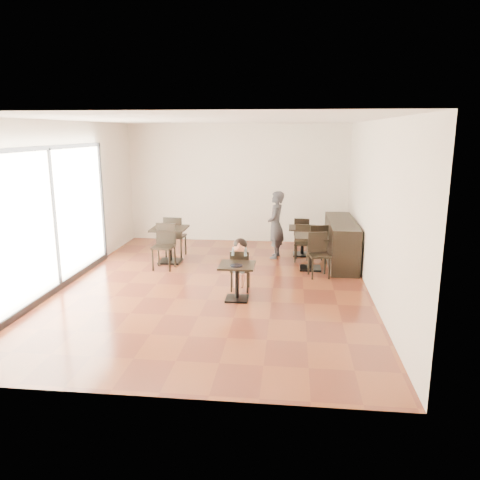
# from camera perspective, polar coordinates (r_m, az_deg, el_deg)

# --- Properties ---
(floor) EXTENTS (6.00, 8.00, 0.01)m
(floor) POSITION_cam_1_polar(r_m,az_deg,el_deg) (9.33, -3.18, -5.62)
(floor) COLOR brown
(floor) RESTS_ON ground
(ceiling) EXTENTS (6.00, 8.00, 0.01)m
(ceiling) POSITION_cam_1_polar(r_m,az_deg,el_deg) (8.84, -3.45, 14.44)
(ceiling) COLOR silver
(ceiling) RESTS_ON floor
(wall_back) EXTENTS (6.00, 0.01, 3.20)m
(wall_back) POSITION_cam_1_polar(r_m,az_deg,el_deg) (12.87, -0.34, 6.90)
(wall_back) COLOR white
(wall_back) RESTS_ON floor
(wall_front) EXTENTS (6.00, 0.01, 3.20)m
(wall_front) POSITION_cam_1_polar(r_m,az_deg,el_deg) (5.13, -10.72, -2.89)
(wall_front) COLOR white
(wall_front) RESTS_ON floor
(wall_left) EXTENTS (0.01, 8.00, 3.20)m
(wall_left) POSITION_cam_1_polar(r_m,az_deg,el_deg) (9.89, -20.76, 4.17)
(wall_left) COLOR white
(wall_left) RESTS_ON floor
(wall_right) EXTENTS (0.01, 8.00, 3.20)m
(wall_right) POSITION_cam_1_polar(r_m,az_deg,el_deg) (8.95, 16.04, 3.65)
(wall_right) COLOR white
(wall_right) RESTS_ON floor
(storefront_window) EXTENTS (0.04, 4.50, 2.60)m
(storefront_window) POSITION_cam_1_polar(r_m,az_deg,el_deg) (9.47, -21.85, 2.49)
(storefront_window) COLOR white
(storefront_window) RESTS_ON floor
(child_table) EXTENTS (0.63, 0.63, 0.67)m
(child_table) POSITION_cam_1_polar(r_m,az_deg,el_deg) (8.48, -0.37, -5.15)
(child_table) COLOR black
(child_table) RESTS_ON floor
(child_chair) EXTENTS (0.36, 0.36, 0.80)m
(child_chair) POSITION_cam_1_polar(r_m,az_deg,el_deg) (8.99, 0.04, -3.65)
(child_chair) COLOR black
(child_chair) RESTS_ON floor
(child) EXTENTS (0.36, 0.50, 1.01)m
(child) POSITION_cam_1_polar(r_m,az_deg,el_deg) (8.96, 0.04, -3.01)
(child) COLOR slate
(child) RESTS_ON child_chair
(plate) EXTENTS (0.23, 0.23, 0.01)m
(plate) POSITION_cam_1_polar(r_m,az_deg,el_deg) (8.29, -0.46, -3.13)
(plate) COLOR black
(plate) RESTS_ON child_table
(pizza_slice) EXTENTS (0.23, 0.18, 0.05)m
(pizza_slice) POSITION_cam_1_polar(r_m,az_deg,el_deg) (8.68, -0.10, -1.02)
(pizza_slice) COLOR #E5C481
(pizza_slice) RESTS_ON child
(adult_patron) EXTENTS (0.44, 0.62, 1.61)m
(adult_patron) POSITION_cam_1_polar(r_m,az_deg,el_deg) (11.22, 4.38, 1.85)
(adult_patron) COLOR #38373C
(adult_patron) RESTS_ON floor
(cafe_table_mid) EXTENTS (0.85, 0.85, 0.77)m
(cafe_table_mid) POSITION_cam_1_polar(r_m,az_deg,el_deg) (10.45, 8.61, -1.50)
(cafe_table_mid) COLOR black
(cafe_table_mid) RESTS_ON floor
(cafe_table_left) EXTENTS (0.83, 0.83, 0.83)m
(cafe_table_left) POSITION_cam_1_polar(r_m,az_deg,el_deg) (10.99, -8.54, -0.60)
(cafe_table_left) COLOR black
(cafe_table_left) RESTS_ON floor
(cafe_table_back) EXTENTS (0.73, 0.73, 0.70)m
(cafe_table_back) POSITION_cam_1_polar(r_m,az_deg,el_deg) (11.61, 7.60, -0.15)
(cafe_table_back) COLOR black
(cafe_table_back) RESTS_ON floor
(chair_mid_a) EXTENTS (0.49, 0.49, 0.92)m
(chair_mid_a) POSITION_cam_1_polar(r_m,az_deg,el_deg) (10.97, 9.33, -0.40)
(chair_mid_a) COLOR black
(chair_mid_a) RESTS_ON floor
(chair_mid_b) EXTENTS (0.49, 0.49, 0.92)m
(chair_mid_b) POSITION_cam_1_polar(r_m,az_deg,el_deg) (9.90, 9.64, -1.88)
(chair_mid_b) COLOR black
(chair_mid_b) RESTS_ON floor
(chair_left_a) EXTENTS (0.47, 0.47, 1.00)m
(chair_left_a) POSITION_cam_1_polar(r_m,az_deg,el_deg) (11.49, -7.86, 0.45)
(chair_left_a) COLOR black
(chair_left_a) RESTS_ON floor
(chair_left_b) EXTENTS (0.47, 0.47, 1.00)m
(chair_left_b) POSITION_cam_1_polar(r_m,az_deg,el_deg) (10.46, -9.31, -0.86)
(chair_left_b) COLOR black
(chair_left_b) RESTS_ON floor
(chair_back_a) EXTENTS (0.41, 0.41, 0.85)m
(chair_back_a) POSITION_cam_1_polar(r_m,az_deg,el_deg) (12.13, 7.56, 0.77)
(chair_back_a) COLOR black
(chair_back_a) RESTS_ON floor
(chair_back_b) EXTENTS (0.41, 0.41, 0.85)m
(chair_back_b) POSITION_cam_1_polar(r_m,az_deg,el_deg) (11.06, 7.66, -0.44)
(chair_back_b) COLOR black
(chair_back_b) RESTS_ON floor
(service_counter) EXTENTS (0.60, 2.40, 1.00)m
(service_counter) POSITION_cam_1_polar(r_m,az_deg,el_deg) (11.06, 12.21, -0.21)
(service_counter) COLOR black
(service_counter) RESTS_ON floor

